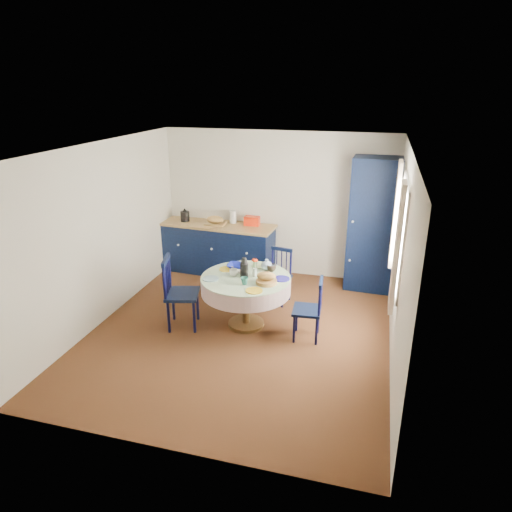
# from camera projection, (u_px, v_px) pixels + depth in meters

# --- Properties ---
(floor) EXTENTS (4.50, 4.50, 0.00)m
(floor) POSITION_uv_depth(u_px,v_px,m) (240.00, 332.00, 6.31)
(floor) COLOR black
(floor) RESTS_ON ground
(ceiling) EXTENTS (4.50, 4.50, 0.00)m
(ceiling) POSITION_uv_depth(u_px,v_px,m) (237.00, 148.00, 5.42)
(ceiling) COLOR white
(ceiling) RESTS_ON wall_back
(wall_back) EXTENTS (4.00, 0.02, 2.50)m
(wall_back) POSITION_uv_depth(u_px,v_px,m) (277.00, 205.00, 7.89)
(wall_back) COLOR silver
(wall_back) RESTS_ON floor
(wall_left) EXTENTS (0.02, 4.50, 2.50)m
(wall_left) POSITION_uv_depth(u_px,v_px,m) (102.00, 234.00, 6.35)
(wall_left) COLOR silver
(wall_left) RESTS_ON floor
(wall_right) EXTENTS (0.02, 4.50, 2.50)m
(wall_right) POSITION_uv_depth(u_px,v_px,m) (401.00, 262.00, 5.37)
(wall_right) COLOR silver
(wall_right) RESTS_ON floor
(window) EXTENTS (0.10, 1.74, 1.45)m
(window) POSITION_uv_depth(u_px,v_px,m) (399.00, 232.00, 5.56)
(window) COLOR white
(window) RESTS_ON wall_right
(kitchen_counter) EXTENTS (2.06, 0.76, 1.14)m
(kitchen_counter) POSITION_uv_depth(u_px,v_px,m) (219.00, 247.00, 8.16)
(kitchen_counter) COLOR black
(kitchen_counter) RESTS_ON floor
(pantry_cabinet) EXTENTS (0.78, 0.57, 2.17)m
(pantry_cabinet) POSITION_uv_depth(u_px,v_px,m) (373.00, 225.00, 7.33)
(pantry_cabinet) COLOR black
(pantry_cabinet) RESTS_ON floor
(dining_table) EXTENTS (1.23, 1.23, 1.02)m
(dining_table) POSITION_uv_depth(u_px,v_px,m) (247.00, 285.00, 6.26)
(dining_table) COLOR #4F3B16
(dining_table) RESTS_ON floor
(chair_left) EXTENTS (0.54, 0.56, 1.03)m
(chair_left) POSITION_uv_depth(u_px,v_px,m) (179.00, 292.00, 6.29)
(chair_left) COLOR black
(chair_left) RESTS_ON floor
(chair_far) EXTENTS (0.44, 0.43, 0.85)m
(chair_far) POSITION_uv_depth(u_px,v_px,m) (278.00, 276.00, 7.06)
(chair_far) COLOR black
(chair_far) RESTS_ON floor
(chair_right) EXTENTS (0.39, 0.41, 0.86)m
(chair_right) POSITION_uv_depth(u_px,v_px,m) (310.00, 309.00, 6.01)
(chair_right) COLOR black
(chair_right) RESTS_ON floor
(mug_a) EXTENTS (0.12, 0.12, 0.09)m
(mug_a) POSITION_uv_depth(u_px,v_px,m) (234.00, 273.00, 6.24)
(mug_a) COLOR silver
(mug_a) RESTS_ON dining_table
(mug_b) EXTENTS (0.10, 0.10, 0.10)m
(mug_b) POSITION_uv_depth(u_px,v_px,m) (244.00, 281.00, 5.98)
(mug_b) COLOR #26685C
(mug_b) RESTS_ON dining_table
(mug_c) EXTENTS (0.13, 0.13, 0.10)m
(mug_c) POSITION_uv_depth(u_px,v_px,m) (271.00, 268.00, 6.39)
(mug_c) COLOR black
(mug_c) RESTS_ON dining_table
(mug_d) EXTENTS (0.09, 0.09, 0.08)m
(mug_d) POSITION_uv_depth(u_px,v_px,m) (245.00, 265.00, 6.52)
(mug_d) COLOR silver
(mug_d) RESTS_ON dining_table
(cobalt_bowl) EXTENTS (0.25, 0.25, 0.06)m
(cobalt_bowl) POSITION_uv_depth(u_px,v_px,m) (236.00, 266.00, 6.50)
(cobalt_bowl) COLOR navy
(cobalt_bowl) RESTS_ON dining_table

